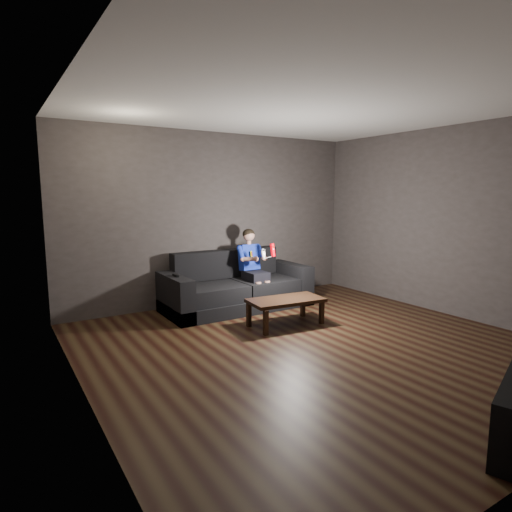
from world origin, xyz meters
TOP-DOWN VIEW (x-y plane):
  - floor at (0.00, 0.00)m, footprint 5.00×5.00m
  - back_wall at (0.00, 2.50)m, footprint 5.00×0.04m
  - left_wall at (-2.50, 0.00)m, footprint 0.04×5.00m
  - right_wall at (2.50, 0.00)m, footprint 0.04×5.00m
  - ceiling at (0.00, 0.00)m, footprint 5.00×5.00m
  - sofa at (0.04, 1.95)m, footprint 2.24×0.97m
  - child at (0.30, 1.89)m, footprint 0.45×0.55m
  - wii_remote_red at (0.38, 1.46)m, footprint 0.06×0.08m
  - nunchuk_white at (0.22, 1.47)m, footprint 0.07×0.10m
  - wii_remote_black at (-0.96, 1.87)m, footprint 0.04×0.16m
  - coffee_table at (0.17, 0.84)m, footprint 1.04×0.60m

SIDE VIEW (x-z plane):
  - floor at x=0.00m, z-range 0.00..0.00m
  - sofa at x=0.04m, z-range -0.15..0.71m
  - coffee_table at x=0.17m, z-range 0.13..0.49m
  - wii_remote_black at x=-0.96m, z-range 0.61..0.64m
  - child at x=0.30m, z-range 0.17..1.27m
  - nunchuk_white at x=0.22m, z-range 0.81..0.97m
  - wii_remote_red at x=0.38m, z-range 0.83..1.03m
  - back_wall at x=0.00m, z-range 0.00..2.70m
  - left_wall at x=-2.50m, z-range 0.00..2.70m
  - right_wall at x=2.50m, z-range 0.00..2.70m
  - ceiling at x=0.00m, z-range 2.69..2.71m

